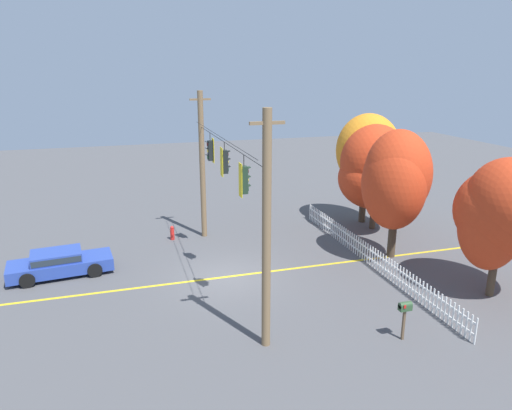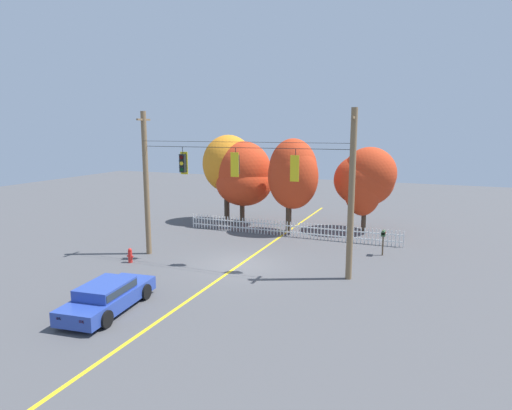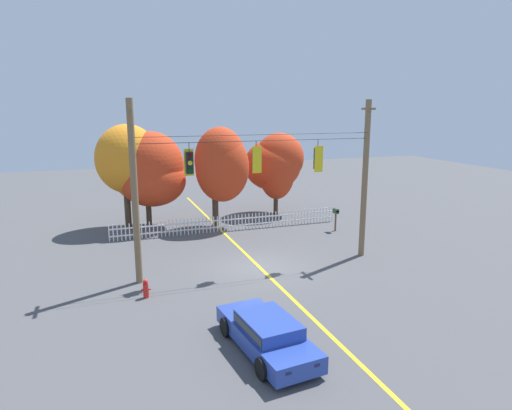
# 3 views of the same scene
# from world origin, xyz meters

# --- Properties ---
(ground) EXTENTS (80.00, 80.00, 0.00)m
(ground) POSITION_xyz_m (0.00, 0.00, 0.00)
(ground) COLOR #4C4C4F
(lane_centerline_stripe) EXTENTS (0.16, 36.00, 0.01)m
(lane_centerline_stripe) POSITION_xyz_m (0.00, 0.00, 0.00)
(lane_centerline_stripe) COLOR gold
(lane_centerline_stripe) RESTS_ON ground
(signal_support_span) EXTENTS (11.52, 1.10, 7.90)m
(signal_support_span) POSITION_xyz_m (0.00, -0.00, 4.02)
(signal_support_span) COLOR brown
(signal_support_span) RESTS_ON ground
(traffic_signal_westbound_side) EXTENTS (0.43, 0.38, 1.45)m
(traffic_signal_westbound_side) POSITION_xyz_m (-3.24, 0.01, 5.18)
(traffic_signal_westbound_side) COLOR black
(traffic_signal_northbound_secondary) EXTENTS (0.43, 0.38, 1.45)m
(traffic_signal_northbound_secondary) POSITION_xyz_m (-0.18, -0.01, 5.21)
(traffic_signal_northbound_secondary) COLOR black
(traffic_signal_southbound_primary) EXTENTS (0.43, 0.38, 1.54)m
(traffic_signal_southbound_primary) POSITION_xyz_m (2.93, -0.01, 5.12)
(traffic_signal_southbound_primary) COLOR black
(white_picket_fence) EXTENTS (14.36, 0.06, 0.99)m
(white_picket_fence) POSITION_xyz_m (0.48, 6.79, 0.50)
(white_picket_fence) COLOR white
(white_picket_fence) RESTS_ON ground
(autumn_maple_near_fence) EXTENTS (3.95, 3.61, 6.53)m
(autumn_maple_near_fence) POSITION_xyz_m (-5.11, 9.71, 4.20)
(autumn_maple_near_fence) COLOR #473828
(autumn_maple_near_fence) RESTS_ON ground
(autumn_maple_mid) EXTENTS (4.20, 4.01, 6.08)m
(autumn_maple_mid) POSITION_xyz_m (-3.89, 9.43, 3.61)
(autumn_maple_mid) COLOR #473828
(autumn_maple_mid) RESTS_ON ground
(autumn_oak_far_east) EXTENTS (3.41, 3.14, 6.35)m
(autumn_oak_far_east) POSITION_xyz_m (0.33, 8.01, 4.03)
(autumn_oak_far_east) COLOR #473828
(autumn_oak_far_east) RESTS_ON ground
(autumn_maple_far_west) EXTENTS (4.20, 3.83, 5.79)m
(autumn_maple_far_west) POSITION_xyz_m (4.81, 10.03, 3.61)
(autumn_maple_far_west) COLOR #473828
(autumn_maple_far_west) RESTS_ON ground
(parked_car) EXTENTS (2.20, 4.59, 1.15)m
(parked_car) POSITION_xyz_m (-2.36, -7.19, 0.60)
(parked_car) COLOR #28429E
(parked_car) RESTS_ON ground
(fire_hydrant) EXTENTS (0.38, 0.22, 0.78)m
(fire_hydrant) POSITION_xyz_m (-5.52, -1.78, 0.38)
(fire_hydrant) COLOR red
(fire_hydrant) RESTS_ON ground
(roadside_mailbox) EXTENTS (0.25, 0.44, 1.43)m
(roadside_mailbox) POSITION_xyz_m (6.67, 4.61, 1.16)
(roadside_mailbox) COLOR brown
(roadside_mailbox) RESTS_ON ground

